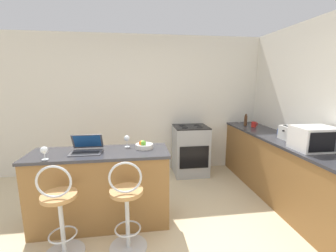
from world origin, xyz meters
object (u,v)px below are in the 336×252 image
(stove_range, at_px, (190,150))
(fruit_bowl, at_px, (144,145))
(bar_stool_near, at_px, (60,214))
(toaster, at_px, (290,133))
(microwave, at_px, (314,138))
(bar_stool_far, at_px, (127,209))
(wine_glass_tall, at_px, (44,151))
(pepper_mill, at_px, (246,120))
(laptop, at_px, (87,148))
(mug_blue, at_px, (280,132))
(mug_red, at_px, (254,124))
(wine_glass_short, at_px, (127,139))

(stove_range, height_order, fruit_bowl, fruit_bowl)
(bar_stool_near, distance_m, toaster, 3.07)
(microwave, bearing_deg, fruit_bowl, 170.20)
(bar_stool_far, xyz_separation_m, wine_glass_tall, (-0.86, 0.31, 0.56))
(toaster, relative_size, fruit_bowl, 1.30)
(wine_glass_tall, bearing_deg, microwave, -1.67)
(toaster, relative_size, pepper_mill, 1.23)
(laptop, bearing_deg, pepper_mill, 25.37)
(mug_blue, bearing_deg, bar_stool_near, -161.27)
(toaster, bearing_deg, mug_red, 91.80)
(laptop, relative_size, microwave, 0.77)
(microwave, xyz_separation_m, mug_red, (0.01, 1.43, -0.10))
(mug_red, bearing_deg, bar_stool_near, -150.46)
(bar_stool_far, distance_m, wine_glass_short, 0.88)
(pepper_mill, bearing_deg, mug_blue, -75.05)
(toaster, xyz_separation_m, pepper_mill, (-0.13, 1.07, 0.01))
(mug_blue, distance_m, mug_red, 0.64)
(fruit_bowl, distance_m, mug_red, 2.32)
(laptop, bearing_deg, stove_range, 40.09)
(toaster, relative_size, wine_glass_tall, 1.92)
(laptop, height_order, mug_blue, laptop)
(fruit_bowl, height_order, wine_glass_short, wine_glass_short)
(fruit_bowl, relative_size, mug_blue, 2.08)
(microwave, height_order, wine_glass_short, microwave)
(microwave, distance_m, fruit_bowl, 2.07)
(laptop, bearing_deg, bar_stool_far, -48.21)
(bar_stool_near, distance_m, fruit_bowl, 1.14)
(bar_stool_far, height_order, microwave, microwave)
(microwave, relative_size, mug_blue, 4.50)
(fruit_bowl, height_order, wine_glass_tall, wine_glass_tall)
(mug_blue, bearing_deg, fruit_bowl, -168.32)
(microwave, relative_size, mug_red, 4.41)
(mug_blue, bearing_deg, laptop, -170.13)
(wine_glass_short, bearing_deg, mug_blue, 8.30)
(wine_glass_short, bearing_deg, fruit_bowl, -25.60)
(microwave, distance_m, pepper_mill, 1.55)
(bar_stool_far, relative_size, laptop, 2.82)
(bar_stool_near, xyz_separation_m, bar_stool_far, (0.65, 0.00, 0.00))
(bar_stool_near, bearing_deg, toaster, 13.46)
(wine_glass_short, bearing_deg, laptop, -162.48)
(microwave, relative_size, pepper_mill, 2.05)
(microwave, xyz_separation_m, mug_blue, (0.11, 0.80, -0.10))
(pepper_mill, bearing_deg, wine_glass_tall, -154.13)
(stove_range, bearing_deg, toaster, -45.26)
(bar_stool_near, relative_size, laptop, 2.82)
(microwave, xyz_separation_m, fruit_bowl, (-2.04, 0.35, -0.10))
(pepper_mill, height_order, mug_red, pepper_mill)
(bar_stool_near, height_order, microwave, microwave)
(mug_blue, distance_m, wine_glass_short, 2.39)
(wine_glass_tall, relative_size, wine_glass_short, 0.97)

